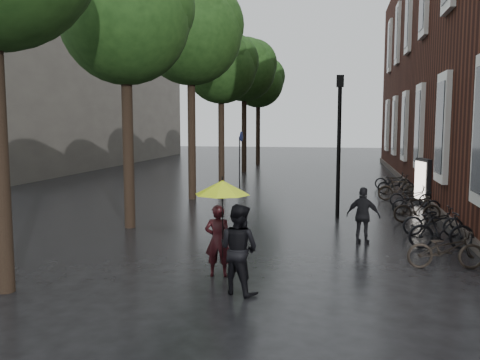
% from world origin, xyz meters
% --- Properties ---
extents(ground, '(120.00, 120.00, 0.00)m').
position_xyz_m(ground, '(0.00, 0.00, 0.00)').
color(ground, black).
extents(bg_building, '(16.00, 30.00, 14.00)m').
position_xyz_m(bg_building, '(-22.00, 28.00, 7.00)').
color(bg_building, '#47423D').
rests_on(bg_building, ground).
extents(street_trees, '(4.33, 34.03, 8.91)m').
position_xyz_m(street_trees, '(-3.99, 15.91, 6.34)').
color(street_trees, black).
rests_on(street_trees, ground).
extents(person_burgundy, '(0.59, 0.42, 1.50)m').
position_xyz_m(person_burgundy, '(-0.32, 2.73, 0.75)').
color(person_burgundy, black).
rests_on(person_burgundy, ground).
extents(person_black, '(1.01, 0.92, 1.68)m').
position_xyz_m(person_black, '(0.30, 1.76, 0.84)').
color(person_black, black).
rests_on(person_black, ground).
extents(lime_umbrella, '(1.09, 1.09, 1.60)m').
position_xyz_m(lime_umbrella, '(-0.10, 2.20, 1.92)').
color(lime_umbrella, black).
rests_on(lime_umbrella, ground).
extents(pedestrian_walking, '(0.94, 0.58, 1.50)m').
position_xyz_m(pedestrian_walking, '(2.74, 6.19, 0.75)').
color(pedestrian_walking, black).
rests_on(pedestrian_walking, ground).
extents(parked_bicycles, '(2.04, 14.25, 0.97)m').
position_xyz_m(parked_bicycles, '(4.61, 10.99, 0.44)').
color(parked_bicycles, black).
rests_on(parked_bicycles, ground).
extents(ad_lightbox, '(0.28, 1.19, 1.79)m').
position_xyz_m(ad_lightbox, '(5.31, 13.23, 0.90)').
color(ad_lightbox, black).
rests_on(ad_lightbox, ground).
extents(lamp_post, '(0.24, 0.24, 4.72)m').
position_xyz_m(lamp_post, '(2.07, 9.97, 2.86)').
color(lamp_post, black).
rests_on(lamp_post, ground).
extents(cycle_sign, '(0.14, 0.50, 2.73)m').
position_xyz_m(cycle_sign, '(-2.82, 17.96, 1.81)').
color(cycle_sign, '#262628').
rests_on(cycle_sign, ground).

